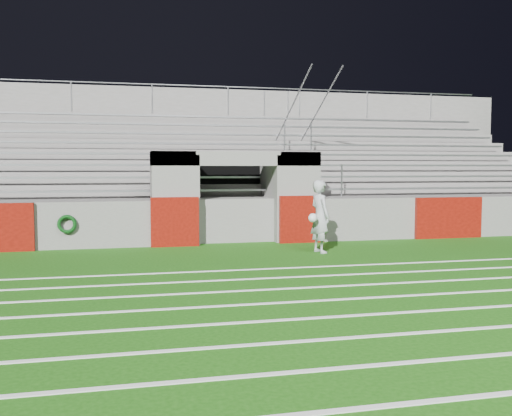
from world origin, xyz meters
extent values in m
plane|color=#184E0D|center=(0.00, 0.00, 0.00)|extent=(90.00, 90.00, 0.00)
cube|color=white|center=(0.00, -8.00, 0.01)|extent=(28.00, 0.09, 0.01)
cube|color=white|center=(0.00, -7.00, 0.01)|extent=(28.00, 0.09, 0.01)
cube|color=white|center=(0.00, -6.00, 0.01)|extent=(28.00, 0.09, 0.01)
cube|color=white|center=(0.00, -5.00, 0.01)|extent=(28.00, 0.09, 0.01)
cube|color=white|center=(0.00, -4.00, 0.01)|extent=(28.00, 0.09, 0.01)
cube|color=white|center=(0.00, -3.00, 0.01)|extent=(28.00, 0.09, 0.01)
cube|color=white|center=(0.00, -2.00, 0.01)|extent=(28.00, 0.09, 0.01)
cube|color=white|center=(0.00, -1.00, 0.01)|extent=(28.00, 0.09, 0.01)
cube|color=slate|center=(7.70, 3.17, 0.62)|extent=(10.60, 0.35, 1.25)
cube|color=slate|center=(-1.80, 3.50, 1.30)|extent=(1.20, 1.00, 2.60)
cube|color=slate|center=(1.80, 3.50, 1.30)|extent=(1.20, 1.00, 2.60)
cube|color=black|center=(0.00, 5.20, 1.25)|extent=(2.60, 0.20, 2.50)
cube|color=slate|center=(-1.15, 4.10, 1.25)|extent=(0.10, 2.20, 2.50)
cube|color=slate|center=(1.15, 4.10, 1.25)|extent=(0.10, 2.20, 2.50)
cube|color=slate|center=(0.00, 3.50, 2.40)|extent=(4.80, 1.00, 0.40)
cube|color=slate|center=(0.00, 7.35, 1.15)|extent=(26.00, 8.00, 0.20)
cube|color=slate|center=(0.00, 7.35, 0.53)|extent=(26.00, 8.00, 1.05)
cube|color=#590D07|center=(-1.80, 2.94, 0.68)|extent=(1.30, 0.15, 1.35)
cube|color=#590D07|center=(1.80, 2.94, 0.68)|extent=(1.30, 0.15, 1.35)
cube|color=#590D07|center=(6.50, 2.94, 0.62)|extent=(2.20, 0.15, 1.25)
cube|color=#989BA1|center=(0.00, 4.43, 1.47)|extent=(23.00, 0.28, 0.06)
cube|color=slate|center=(0.00, 5.28, 1.44)|extent=(24.00, 0.75, 0.38)
cube|color=#989BA1|center=(0.00, 5.18, 1.85)|extent=(23.00, 0.28, 0.06)
cube|color=slate|center=(0.00, 6.03, 1.63)|extent=(24.00, 0.75, 0.76)
cube|color=#989BA1|center=(0.00, 5.93, 2.23)|extent=(23.00, 0.28, 0.06)
cube|color=slate|center=(0.00, 6.78, 1.82)|extent=(24.00, 0.75, 1.14)
cube|color=#989BA1|center=(0.00, 6.68, 2.61)|extent=(23.00, 0.28, 0.06)
cube|color=slate|center=(0.00, 7.53, 2.01)|extent=(24.00, 0.75, 1.52)
cube|color=#989BA1|center=(0.00, 7.43, 2.99)|extent=(23.00, 0.28, 0.06)
cube|color=slate|center=(0.00, 8.28, 2.20)|extent=(24.00, 0.75, 1.90)
cube|color=#989BA1|center=(0.00, 8.18, 3.37)|extent=(23.00, 0.28, 0.06)
cube|color=slate|center=(0.00, 9.03, 2.39)|extent=(24.00, 0.75, 2.28)
cube|color=#989BA1|center=(0.00, 8.93, 3.75)|extent=(23.00, 0.28, 0.06)
cube|color=slate|center=(0.00, 9.78, 2.58)|extent=(24.00, 0.75, 2.66)
cube|color=#989BA1|center=(0.00, 9.68, 4.13)|extent=(23.00, 0.28, 0.06)
cube|color=slate|center=(0.00, 10.45, 2.65)|extent=(26.00, 0.60, 5.29)
cylinder|color=#A5A8AD|center=(2.50, 4.15, 1.75)|extent=(0.05, 0.05, 1.00)
cylinder|color=#A5A8AD|center=(2.50, 7.15, 3.27)|extent=(0.05, 0.05, 1.00)
cylinder|color=#A5A8AD|center=(2.50, 10.15, 4.79)|extent=(0.05, 0.05, 1.00)
cylinder|color=#A5A8AD|center=(2.50, 7.15, 3.77)|extent=(0.05, 6.02, 3.08)
cylinder|color=#A5A8AD|center=(3.50, 4.15, 1.75)|extent=(0.05, 0.05, 1.00)
cylinder|color=#A5A8AD|center=(3.50, 7.15, 3.27)|extent=(0.05, 0.05, 1.00)
cylinder|color=#A5A8AD|center=(3.50, 10.15, 4.79)|extent=(0.05, 0.05, 1.00)
cylinder|color=#A5A8AD|center=(3.50, 7.15, 3.77)|extent=(0.05, 6.02, 3.08)
cylinder|color=#A5A8AD|center=(-5.00, 10.15, 4.84)|extent=(0.05, 0.05, 1.10)
cylinder|color=#A5A8AD|center=(-2.00, 10.15, 4.84)|extent=(0.05, 0.05, 1.10)
cylinder|color=#A5A8AD|center=(1.00, 10.15, 4.84)|extent=(0.05, 0.05, 1.10)
cylinder|color=#A5A8AD|center=(4.00, 10.15, 4.84)|extent=(0.05, 0.05, 1.10)
cylinder|color=#A5A8AD|center=(7.00, 10.15, 4.84)|extent=(0.05, 0.05, 1.10)
cylinder|color=#A5A8AD|center=(10.00, 10.15, 4.84)|extent=(0.05, 0.05, 1.10)
cylinder|color=#A5A8AD|center=(0.00, 10.15, 5.39)|extent=(24.00, 0.05, 0.05)
imported|color=#A9ADB3|center=(1.67, 0.99, 0.92)|extent=(0.57, 0.75, 1.84)
sphere|color=white|center=(1.37, 0.68, 0.91)|extent=(0.22, 0.22, 0.22)
torus|color=#0C3D1A|center=(-4.60, 2.95, 0.68)|extent=(0.50, 0.09, 0.50)
torus|color=#0B3A11|center=(-4.60, 2.90, 0.68)|extent=(0.49, 0.09, 0.49)
camera|label=1|loc=(-3.16, -12.57, 2.13)|focal=40.00mm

